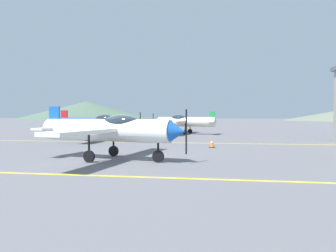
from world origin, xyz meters
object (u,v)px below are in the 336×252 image
(airplane_far, at_px, (184,121))
(airplane_near, at_px, (111,129))
(traffic_cone_front, at_px, (212,143))
(airplane_mid, at_px, (99,123))

(airplane_far, bearing_deg, airplane_near, -94.90)
(traffic_cone_front, bearing_deg, airplane_mid, 155.35)
(airplane_near, xyz_separation_m, airplane_far, (1.65, 19.18, 0.00))
(airplane_far, xyz_separation_m, traffic_cone_front, (3.06, -13.29, -1.13))
(airplane_mid, bearing_deg, airplane_far, 54.84)
(airplane_near, distance_m, airplane_mid, 11.22)
(airplane_near, bearing_deg, airplane_far, 85.10)
(airplane_near, bearing_deg, airplane_mid, 114.66)
(airplane_mid, distance_m, traffic_cone_front, 10.39)
(airplane_far, bearing_deg, traffic_cone_front, -77.02)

